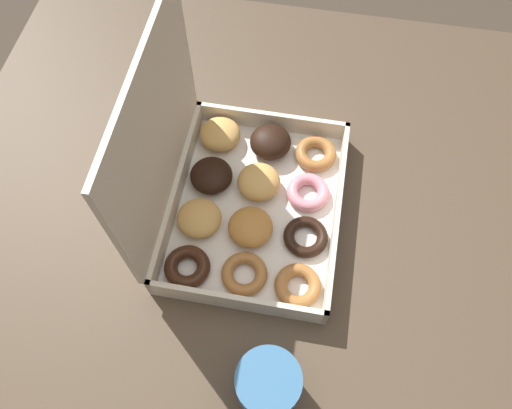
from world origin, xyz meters
name	(u,v)px	position (x,y,z in m)	size (l,w,h in m)	color
ground_plane	(243,305)	(0.00, 0.00, 0.00)	(8.00, 8.00, 0.00)	#42382D
dining_table	(236,212)	(0.00, 0.00, 0.61)	(0.90, 0.99, 0.71)	#4C3D2D
donut_box	(235,187)	(-0.03, -0.01, 0.77)	(0.34, 0.28, 0.32)	silver
coffee_mug	(268,385)	(-0.32, -0.11, 0.76)	(0.09, 0.09, 0.09)	teal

